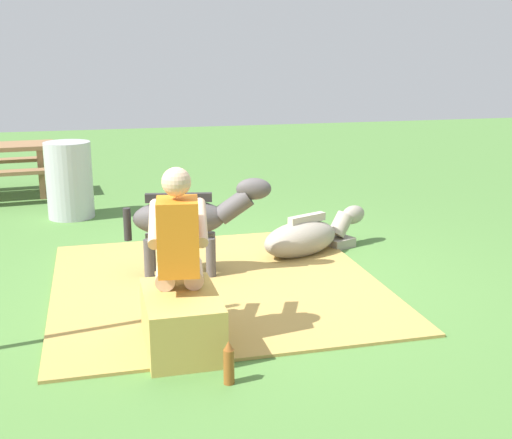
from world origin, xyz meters
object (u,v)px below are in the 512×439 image
Objects in this scene: pony_standing at (189,218)px; soda_bottle at (229,363)px; person_seated at (179,247)px; water_barrel at (69,180)px; pony_lying at (308,236)px; hay_bale at (182,321)px.

soda_bottle is at bearing 178.17° from pony_standing.
person_seated is 3.94m from water_barrel.
water_barrel is (2.17, 2.38, 0.28)m from pony_lying.
pony_standing is 2.75m from water_barrel.
water_barrel is at bearing 11.86° from hay_bale.
soda_bottle is 0.31× the size of water_barrel.
soda_bottle is (-0.58, -0.22, -0.06)m from hay_bale.
hay_bale is 4.09m from water_barrel.
pony_standing is at bearing -11.40° from person_seated.
soda_bottle is 4.70m from water_barrel.
hay_bale is at bearing 139.82° from pony_lying.
pony_standing is at bearing -155.93° from water_barrel.
pony_standing is 4.59× the size of soda_bottle.
person_seated is 2.32m from pony_lying.
person_seated reaches higher than water_barrel.
pony_lying is at bearing -74.78° from pony_standing.
hay_bale is at bearing 20.47° from soda_bottle.
water_barrel is (2.51, 1.12, -0.08)m from pony_standing.
person_seated is 1.36m from pony_standing.
hay_bale reaches higher than soda_bottle.
soda_bottle is (-2.06, 0.07, -0.41)m from pony_standing.
person_seated is at bearing 15.30° from soda_bottle.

